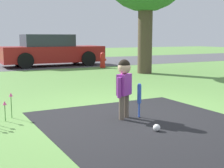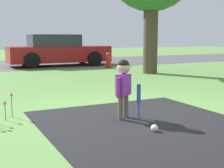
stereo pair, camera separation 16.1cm
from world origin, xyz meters
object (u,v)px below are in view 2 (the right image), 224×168
object	(u,v)px
child	(123,81)
parked_car	(58,51)
sports_ball	(154,128)
fire_hydrant	(109,60)
baseball_bat	(139,96)

from	to	relation	value
child	parked_car	world-z (taller)	parked_car
sports_ball	child	bearing A→B (deg)	93.84
child	fire_hydrant	world-z (taller)	child
baseball_bat	sports_ball	distance (m)	0.83
child	sports_ball	world-z (taller)	child
child	fire_hydrant	bearing A→B (deg)	33.80
sports_ball	baseball_bat	bearing A→B (deg)	75.16
sports_ball	parked_car	size ratio (longest dim) A/B	0.02
sports_ball	fire_hydrant	size ratio (longest dim) A/B	0.15
baseball_bat	fire_hydrant	bearing A→B (deg)	67.50
child	parked_car	xyz separation A→B (m)	(1.82, 9.54, 0.05)
baseball_bat	sports_ball	world-z (taller)	baseball_bat
baseball_bat	fire_hydrant	xyz separation A→B (m)	(3.18, 7.67, -0.04)
sports_ball	parked_car	bearing A→B (deg)	80.31
fire_hydrant	sports_ball	bearing A→B (deg)	-111.86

